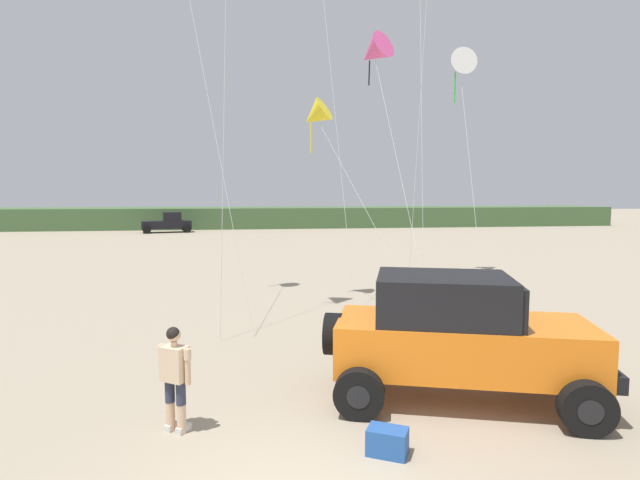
{
  "coord_description": "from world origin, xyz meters",
  "views": [
    {
      "loc": [
        -0.5,
        -5.58,
        3.69
      ],
      "look_at": [
        0.82,
        3.36,
        2.86
      ],
      "focal_mm": 27.91,
      "sensor_mm": 36.0,
      "label": 1
    }
  ],
  "objects_px": {
    "person_watching": "(175,373)",
    "kite_blue_swept": "(460,65)",
    "kite_red_delta": "(374,52)",
    "jeep": "(458,335)",
    "cooler_box": "(387,441)",
    "distant_pickup": "(168,223)",
    "kite_pink_ribbon": "(315,116)"
  },
  "relations": [
    {
      "from": "kite_red_delta",
      "to": "kite_pink_ribbon",
      "type": "distance_m",
      "value": 3.11
    },
    {
      "from": "distant_pickup",
      "to": "kite_pink_ribbon",
      "type": "distance_m",
      "value": 34.65
    },
    {
      "from": "jeep",
      "to": "kite_pink_ribbon",
      "type": "distance_m",
      "value": 10.5
    },
    {
      "from": "person_watching",
      "to": "distant_pickup",
      "type": "height_order",
      "value": "distant_pickup"
    },
    {
      "from": "cooler_box",
      "to": "kite_blue_swept",
      "type": "bearing_deg",
      "value": 90.16
    },
    {
      "from": "jeep",
      "to": "kite_red_delta",
      "type": "height_order",
      "value": "kite_red_delta"
    },
    {
      "from": "jeep",
      "to": "kite_pink_ribbon",
      "type": "bearing_deg",
      "value": 98.33
    },
    {
      "from": "jeep",
      "to": "kite_pink_ribbon",
      "type": "relative_size",
      "value": 0.71
    },
    {
      "from": "jeep",
      "to": "kite_blue_swept",
      "type": "bearing_deg",
      "value": 66.91
    },
    {
      "from": "jeep",
      "to": "person_watching",
      "type": "distance_m",
      "value": 4.87
    },
    {
      "from": "kite_blue_swept",
      "to": "cooler_box",
      "type": "bearing_deg",
      "value": -118.08
    },
    {
      "from": "kite_red_delta",
      "to": "kite_pink_ribbon",
      "type": "bearing_deg",
      "value": -172.91
    },
    {
      "from": "kite_pink_ribbon",
      "to": "kite_blue_swept",
      "type": "distance_m",
      "value": 5.19
    },
    {
      "from": "person_watching",
      "to": "distant_pickup",
      "type": "relative_size",
      "value": 0.34
    },
    {
      "from": "jeep",
      "to": "kite_red_delta",
      "type": "distance_m",
      "value": 11.94
    },
    {
      "from": "kite_pink_ribbon",
      "to": "cooler_box",
      "type": "bearing_deg",
      "value": -92.39
    },
    {
      "from": "cooler_box",
      "to": "distant_pickup",
      "type": "distance_m",
      "value": 44.45
    },
    {
      "from": "kite_red_delta",
      "to": "kite_blue_swept",
      "type": "bearing_deg",
      "value": -20.09
    },
    {
      "from": "kite_blue_swept",
      "to": "distant_pickup",
      "type": "bearing_deg",
      "value": 113.94
    },
    {
      "from": "kite_red_delta",
      "to": "kite_blue_swept",
      "type": "xyz_separation_m",
      "value": [
        2.75,
        -1.01,
        -0.59
      ]
    },
    {
      "from": "kite_pink_ribbon",
      "to": "distant_pickup",
      "type": "bearing_deg",
      "value": 107.0
    },
    {
      "from": "person_watching",
      "to": "kite_blue_swept",
      "type": "relative_size",
      "value": 0.19
    },
    {
      "from": "cooler_box",
      "to": "kite_pink_ribbon",
      "type": "relative_size",
      "value": 0.08
    },
    {
      "from": "cooler_box",
      "to": "distant_pickup",
      "type": "bearing_deg",
      "value": 130.66
    },
    {
      "from": "person_watching",
      "to": "cooler_box",
      "type": "xyz_separation_m",
      "value": [
        3.07,
        -1.14,
        -0.75
      ]
    },
    {
      "from": "distant_pickup",
      "to": "kite_blue_swept",
      "type": "bearing_deg",
      "value": -66.06
    },
    {
      "from": "kite_pink_ribbon",
      "to": "kite_blue_swept",
      "type": "xyz_separation_m",
      "value": [
        4.85,
        -0.74,
        1.68
      ]
    },
    {
      "from": "jeep",
      "to": "kite_blue_swept",
      "type": "xyz_separation_m",
      "value": [
        3.53,
        8.29,
        6.87
      ]
    },
    {
      "from": "distant_pickup",
      "to": "kite_pink_ribbon",
      "type": "height_order",
      "value": "kite_pink_ribbon"
    },
    {
      "from": "jeep",
      "to": "kite_pink_ribbon",
      "type": "height_order",
      "value": "kite_pink_ribbon"
    },
    {
      "from": "kite_blue_swept",
      "to": "kite_red_delta",
      "type": "bearing_deg",
      "value": 159.91
    },
    {
      "from": "jeep",
      "to": "person_watching",
      "type": "height_order",
      "value": "jeep"
    }
  ]
}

